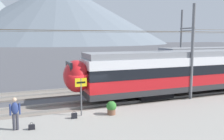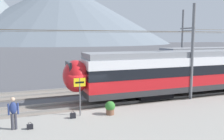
{
  "view_description": "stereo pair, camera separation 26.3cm",
  "coord_description": "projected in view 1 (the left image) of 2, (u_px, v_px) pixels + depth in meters",
  "views": [
    {
      "loc": [
        -4.25,
        -15.57,
        4.95
      ],
      "look_at": [
        3.02,
        3.1,
        2.25
      ],
      "focal_mm": 38.57,
      "sensor_mm": 36.0,
      "label": 1
    },
    {
      "loc": [
        -4.0,
        -15.66,
        4.95
      ],
      "look_at": [
        3.02,
        3.1,
        2.25
      ],
      "focal_mm": 38.57,
      "sensor_mm": 36.0,
      "label": 2
    }
  ],
  "objects": [
    {
      "name": "ground_plane",
      "position": [
        88.0,
        110.0,
        16.56
      ],
      "size": [
        400.0,
        400.0,
        0.0
      ],
      "primitive_type": "plane",
      "color": "#4C4C51"
    },
    {
      "name": "platform_slab",
      "position": [
        112.0,
        133.0,
        12.23
      ],
      "size": [
        120.0,
        7.34,
        0.29
      ],
      "primitive_type": "cube",
      "color": "gray",
      "rests_on": "ground"
    },
    {
      "name": "track_near",
      "position": [
        85.0,
        106.0,
        17.3
      ],
      "size": [
        120.0,
        3.0,
        0.28
      ],
      "color": "slate",
      "rests_on": "ground"
    },
    {
      "name": "track_far",
      "position": [
        70.0,
        92.0,
        21.89
      ],
      "size": [
        120.0,
        3.0,
        0.28
      ],
      "color": "slate",
      "rests_on": "ground"
    },
    {
      "name": "catenary_mast_mid",
      "position": [
        191.0,
        51.0,
        18.54
      ],
      "size": [
        47.79,
        1.69,
        7.5
      ],
      "color": "slate",
      "rests_on": "ground"
    },
    {
      "name": "catenary_mast_far_side",
      "position": [
        182.0,
        44.0,
        27.88
      ],
      "size": [
        47.79,
        2.29,
        8.11
      ],
      "color": "slate",
      "rests_on": "ground"
    },
    {
      "name": "platform_sign",
      "position": [
        81.0,
        88.0,
        14.28
      ],
      "size": [
        0.7,
        0.08,
        2.28
      ],
      "color": "#59595B",
      "rests_on": "platform_slab"
    },
    {
      "name": "passenger_walking",
      "position": [
        15.0,
        112.0,
        12.11
      ],
      "size": [
        0.53,
        0.22,
        1.69
      ],
      "color": "#383842",
      "rests_on": "platform_slab"
    },
    {
      "name": "handbag_beside_passenger",
      "position": [
        32.0,
        127.0,
        12.27
      ],
      "size": [
        0.32,
        0.18,
        0.37
      ],
      "color": "black",
      "rests_on": "platform_slab"
    },
    {
      "name": "handbag_near_sign",
      "position": [
        74.0,
        116.0,
        13.96
      ],
      "size": [
        0.32,
        0.18,
        0.44
      ],
      "color": "black",
      "rests_on": "platform_slab"
    },
    {
      "name": "potted_plant_platform_edge",
      "position": [
        111.0,
        107.0,
        14.63
      ],
      "size": [
        0.62,
        0.62,
        0.83
      ],
      "color": "brown",
      "rests_on": "platform_slab"
    },
    {
      "name": "mountain_central_peak",
      "position": [
        59.0,
        13.0,
        213.95
      ],
      "size": [
        190.12,
        190.12,
        53.86
      ],
      "primitive_type": "cone",
      "color": "slate",
      "rests_on": "ground"
    }
  ]
}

